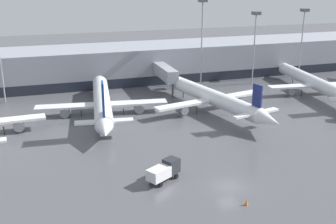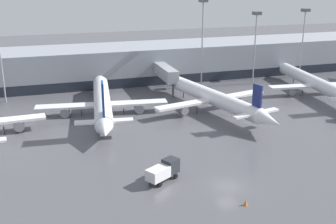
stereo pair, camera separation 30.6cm
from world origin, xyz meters
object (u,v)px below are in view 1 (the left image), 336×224
Objects in this scene: parked_jet_1 at (211,97)px; service_truck_2 at (164,170)px; parked_jet_3 at (315,83)px; apron_light_mast_5 at (255,27)px; apron_light_mast_0 at (202,19)px; traffic_cone_4 at (246,202)px; apron_light_mast_1 at (304,23)px; apron_light_mast_3 at (202,19)px; parked_jet_5 at (102,102)px.

service_truck_2 is at bearing 132.81° from parked_jet_1.
parked_jet_3 is 7.26× the size of service_truck_2.
service_truck_2 is at bearing -130.20° from apron_light_mast_5.
service_truck_2 is (-18.51, -27.02, -1.25)m from parked_jet_1.
apron_light_mast_0 reaches higher than service_truck_2.
traffic_cone_4 is at bearing 142.88° from parked_jet_3.
apron_light_mast_1 is at bearing -15.90° from parked_jet_3.
parked_jet_3 is 21.43m from apron_light_mast_1.
apron_light_mast_3 is at bearing 64.62° from parked_jet_3.
apron_light_mast_1 reaches higher than service_truck_2.
apron_light_mast_0 is (-21.80, 16.98, 13.72)m from parked_jet_3.
apron_light_mast_0 is 28.83m from apron_light_mast_1.
apron_light_mast_1 is at bearing 4.10° from apron_light_mast_3.
parked_jet_5 is 33.45m from apron_light_mast_3.
traffic_cone_4 is 0.04× the size of apron_light_mast_1.
parked_jet_3 reaches higher than service_truck_2.
parked_jet_1 reaches higher than service_truck_2.
parked_jet_1 is 2.13× the size of apron_light_mast_5.
apron_light_mast_0 is (6.02, 20.72, 13.61)m from parked_jet_1.
apron_light_mast_5 reaches higher than service_truck_2.
apron_light_mast_5 is (-16.04, -3.22, -0.07)m from apron_light_mast_1.
apron_light_mast_1 is at bearing 11.37° from apron_light_mast_5.
parked_jet_1 is at bearing -93.14° from parked_jet_5.
apron_light_mast_1 is (45.62, 56.52, 14.02)m from traffic_cone_4.
traffic_cone_4 is (7.66, -9.22, -1.16)m from service_truck_2.
service_truck_2 is 0.25× the size of apron_light_mast_0.
apron_light_mast_0 reaches higher than parked_jet_3.
apron_light_mast_5 is (37.24, 44.08, 12.79)m from service_truck_2.
apron_light_mast_0 is at bearing 179.12° from apron_light_mast_1.
parked_jet_5 is 31.33m from service_truck_2.
apron_light_mast_0 is 13.39m from apron_light_mast_5.
parked_jet_5 is 60.11m from apron_light_mast_1.
apron_light_mast_0 is at bearing -28.97° from parked_jet_1.
apron_light_mast_3 is (15.88, 54.39, 16.21)m from traffic_cone_4.
parked_jet_3 is 30.85m from apron_light_mast_0.
apron_light_mast_0 is 1.16× the size of apron_light_mast_1.
apron_light_mast_3 is (-29.74, -2.13, 2.18)m from apron_light_mast_1.
service_truck_2 is 53.11m from apron_light_mast_3.
apron_light_mast_0 is at bearing 68.93° from apron_light_mast_3.
parked_jet_5 is at bearing -162.32° from apron_light_mast_5.
parked_jet_1 is at bearing 24.64° from service_truck_2.
traffic_cone_4 is (-38.66, -39.98, -2.30)m from parked_jet_3.
parked_jet_5 is at bearing 105.31° from traffic_cone_4.
parked_jet_3 is 51.57× the size of traffic_cone_4.
apron_light_mast_0 is at bearing 163.93° from apron_light_mast_5.
apron_light_mast_3 reaches higher than parked_jet_1.
parked_jet_1 is 37.90m from traffic_cone_4.
parked_jet_1 is at bearing -106.19° from apron_light_mast_0.
parked_jet_1 is 1.82× the size of apron_light_mast_0.
apron_light_mast_5 is at bearing 18.86° from service_truck_2.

